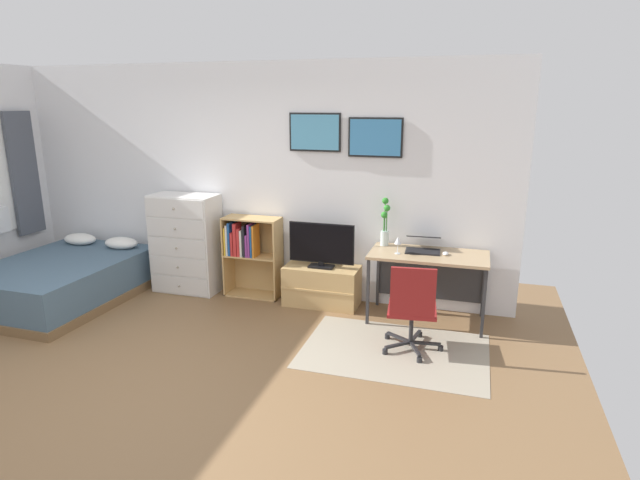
{
  "coord_description": "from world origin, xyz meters",
  "views": [
    {
      "loc": [
        2.56,
        -3.19,
        2.25
      ],
      "look_at": [
        1.13,
        1.5,
        0.95
      ],
      "focal_mm": 29.19,
      "sensor_mm": 36.0,
      "label": 1
    }
  ],
  "objects": [
    {
      "name": "computer_mouse",
      "position": [
        2.3,
        2.06,
        0.76
      ],
      "size": [
        0.06,
        0.1,
        0.03
      ],
      "primitive_type": "ellipsoid",
      "color": "silver",
      "rests_on": "desk"
    },
    {
      "name": "bamboo_vase",
      "position": [
        1.64,
        2.25,
        0.97
      ],
      "size": [
        0.1,
        0.09,
        0.53
      ],
      "color": "silver",
      "rests_on": "desk"
    },
    {
      "name": "dresser",
      "position": [
        -0.77,
        2.15,
        0.6
      ],
      "size": [
        0.79,
        0.46,
        1.19
      ],
      "color": "silver",
      "rests_on": "ground_plane"
    },
    {
      "name": "wall_back_with_posters",
      "position": [
        0.02,
        2.43,
        1.36
      ],
      "size": [
        6.12,
        0.09,
        2.7
      ],
      "color": "white",
      "rests_on": "ground_plane"
    },
    {
      "name": "ground_plane",
      "position": [
        0.0,
        0.0,
        0.0
      ],
      "size": [
        7.2,
        7.2,
        0.0
      ],
      "primitive_type": "plane",
      "color": "brown"
    },
    {
      "name": "desk",
      "position": [
        2.13,
        2.14,
        0.61
      ],
      "size": [
        1.21,
        0.62,
        0.74
      ],
      "color": "tan",
      "rests_on": "ground_plane"
    },
    {
      "name": "office_chair",
      "position": [
        2.08,
        1.26,
        0.46
      ],
      "size": [
        0.57,
        0.58,
        0.86
      ],
      "rotation": [
        0.0,
        0.0,
        0.11
      ],
      "color": "#232326",
      "rests_on": "ground_plane"
    },
    {
      "name": "bookshelf",
      "position": [
        0.02,
        2.22,
        0.57
      ],
      "size": [
        0.67,
        0.3,
        0.96
      ],
      "color": "tan",
      "rests_on": "ground_plane"
    },
    {
      "name": "laptop",
      "position": [
        2.06,
        2.17,
        0.8
      ],
      "size": [
        0.38,
        0.41,
        0.16
      ],
      "rotation": [
        0.0,
        0.0,
        0.06
      ],
      "color": "black",
      "rests_on": "desk"
    },
    {
      "name": "area_rug",
      "position": [
        1.93,
        1.25,
        0.0
      ],
      "size": [
        1.7,
        1.2,
        0.01
      ],
      "primitive_type": "cube",
      "color": "#9E937F",
      "rests_on": "ground_plane"
    },
    {
      "name": "television",
      "position": [
        0.95,
        2.15,
        0.71
      ],
      "size": [
        0.75,
        0.16,
        0.51
      ],
      "color": "black",
      "rests_on": "tv_stand"
    },
    {
      "name": "tv_stand",
      "position": [
        0.95,
        2.17,
        0.23
      ],
      "size": [
        0.85,
        0.41,
        0.45
      ],
      "color": "tan",
      "rests_on": "ground_plane"
    },
    {
      "name": "bed",
      "position": [
        -1.99,
        1.42,
        0.25
      ],
      "size": [
        1.46,
        1.93,
        0.61
      ],
      "rotation": [
        0.0,
        0.0,
        -0.01
      ],
      "color": "brown",
      "rests_on": "ground_plane"
    },
    {
      "name": "wine_glass",
      "position": [
        1.82,
        1.96,
        0.87
      ],
      "size": [
        0.07,
        0.07,
        0.18
      ],
      "color": "silver",
      "rests_on": "desk"
    }
  ]
}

